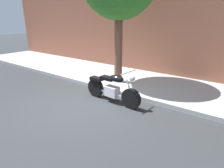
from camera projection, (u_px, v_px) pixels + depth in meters
ground_plane at (85, 105)px, 6.06m from camera, size 60.00×60.00×0.00m
sidewalk at (132, 80)px, 8.19m from camera, size 20.94×3.09×0.14m
motorcycle at (112, 89)px, 6.13m from camera, size 2.10×0.70×1.12m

